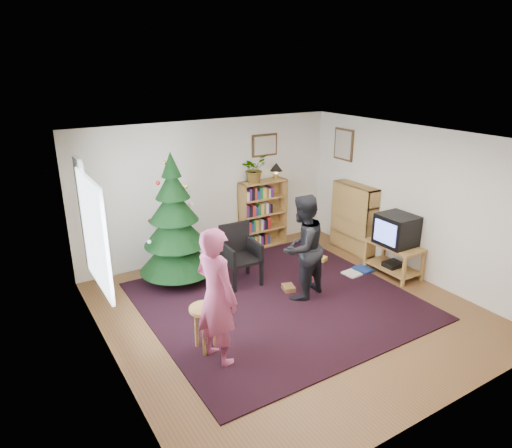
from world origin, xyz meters
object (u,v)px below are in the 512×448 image
picture_right (344,144)px  armchair (238,252)px  potted_plant (254,169)px  christmas_tree (175,231)px  bookshelf_back (263,213)px  bookshelf_right (354,218)px  crt_tv (397,230)px  tv_stand (394,256)px  picture_back (265,145)px  stool (204,317)px  person_standing (216,297)px  person_by_chair (302,248)px  table_lamp (276,168)px

picture_right → armchair: 3.06m
picture_right → potted_plant: 1.79m
christmas_tree → bookshelf_back: 2.18m
bookshelf_right → crt_tv: bearing=173.8°
christmas_tree → tv_stand: bearing=-26.8°
crt_tv → picture_back: bearing=113.8°
picture_right → stool: picture_right is taller
crt_tv → person_standing: size_ratio=0.34×
christmas_tree → bookshelf_right: bearing=-8.5°
bookshelf_right → crt_tv: size_ratio=2.22×
tv_stand → crt_tv: bearing=180.0°
person_by_chair → bookshelf_back: bearing=-123.6°
table_lamp → potted_plant: bearing=180.0°
armchair → person_by_chair: bearing=-56.1°
crt_tv → stool: bearing=-175.1°
picture_right → person_standing: picture_right is taller
bookshelf_right → christmas_tree: bearing=81.5°
bookshelf_back → person_standing: person_standing is taller
armchair → person_standing: 2.13m
picture_back → picture_right: (1.33, -0.73, 0.00)m
bookshelf_back → person_by_chair: 2.20m
christmas_tree → stool: christmas_tree is taller
person_by_chair → crt_tv: bearing=157.3°
crt_tv → armchair: crt_tv is taller
christmas_tree → bookshelf_right: 3.42m
picture_right → person_by_chair: 2.80m
bookshelf_back → armchair: bookshelf_back is taller
table_lamp → stool: bearing=-137.1°
crt_tv → potted_plant: 2.78m
christmas_tree → person_by_chair: size_ratio=1.33×
bookshelf_back → table_lamp: 0.90m
picture_right → christmas_tree: (-3.51, -0.05, -1.05)m
picture_right → tv_stand: (-0.26, -1.69, -1.62)m
picture_back → person_standing: bearing=-130.7°
picture_right → bookshelf_right: (-0.14, -0.56, -1.29)m
potted_plant → christmas_tree: bearing=-160.9°
crt_tv → table_lamp: (-0.88, 2.28, 0.71)m
picture_back → bookshelf_back: picture_back is taller
crt_tv → person_by_chair: 1.83m
bookshelf_back → tv_stand: (1.19, -2.28, -0.34)m
picture_right → stool: 4.66m
bookshelf_right → potted_plant: potted_plant is taller
picture_back → stool: picture_back is taller
picture_right → christmas_tree: 3.66m
bookshelf_back → bookshelf_right: (1.31, -1.15, 0.00)m
stool → potted_plant: (2.30, 2.60, 1.08)m
bookshelf_back → tv_stand: size_ratio=1.42×
crt_tv → stool: crt_tv is taller
bookshelf_back → person_standing: size_ratio=0.76×
potted_plant → armchair: bearing=-131.2°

